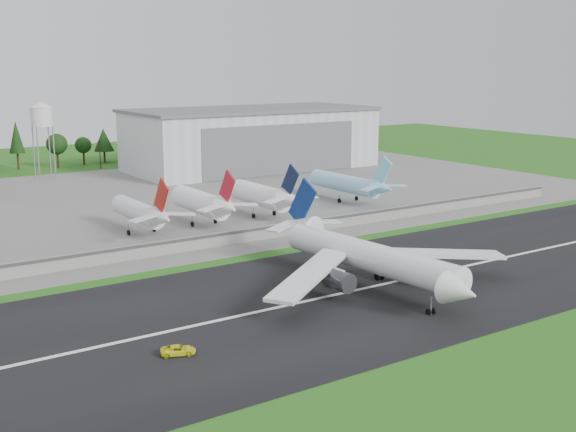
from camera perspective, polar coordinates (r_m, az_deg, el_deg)
ground at (r=130.16m, az=6.49°, el=-7.37°), size 600.00×600.00×0.00m
runway at (r=137.48m, az=3.78°, el=-6.24°), size 320.00×60.00×0.10m
runway_centerline at (r=137.46m, az=3.78°, el=-6.22°), size 220.00×1.00×0.02m
apron at (r=231.74m, az=-13.06°, el=0.95°), size 320.00×150.00×0.10m
blast_fence at (r=173.39m, az=-5.32°, el=-1.83°), size 240.00×0.61×3.50m
hangar_east at (r=302.68m, az=-2.88°, el=6.15°), size 102.00×47.00×25.20m
water_tower at (r=288.75m, az=-18.91°, el=7.63°), size 8.40×8.40×29.40m
utility_poles at (r=306.95m, az=-18.45°, el=3.26°), size 230.00×3.00×12.00m
treeline at (r=321.31m, az=-19.17°, el=3.57°), size 320.00×16.00×22.00m
main_airliner at (r=140.85m, az=6.63°, el=-3.79°), size 57.12×59.26×18.17m
ground_vehicle at (r=111.09m, az=-8.66°, el=-10.43°), size 5.81×4.18×1.47m
parked_jet_red_a at (r=187.06m, az=-11.39°, el=0.29°), size 7.36×31.29×16.42m
parked_jet_red_b at (r=194.44m, az=-6.51°, el=1.02°), size 7.36×31.29×16.89m
parked_jet_navy at (r=203.81m, az=-1.71°, el=1.59°), size 7.36×31.29×16.91m
parked_jet_skyblue at (r=227.73m, az=5.01°, el=2.54°), size 7.36×37.29×16.55m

